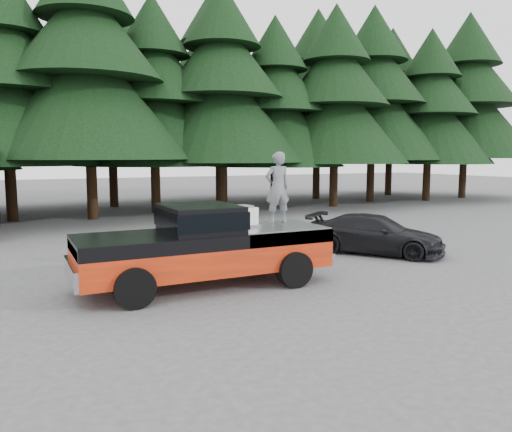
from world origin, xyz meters
name	(u,v)px	position (x,y,z in m)	size (l,w,h in m)	color
ground	(230,287)	(0.00, 0.00, 0.00)	(120.00, 120.00, 0.00)	#49494B
pickup_truck	(205,258)	(-0.50, 0.30, 0.67)	(6.00, 2.04, 1.33)	red
truck_cab	(200,218)	(-0.60, 0.30, 1.62)	(1.66, 1.90, 0.59)	black
air_compressor	(241,218)	(0.49, 0.43, 1.56)	(0.66, 0.55, 0.46)	silver
man_on_bed	(277,188)	(1.60, 0.63, 2.24)	(0.66, 0.43, 1.82)	slate
parked_car	(375,234)	(5.68, 1.72, 0.61)	(1.70, 4.18, 1.21)	black
treeline	(108,66)	(0.42, 17.20, 7.72)	(60.15, 16.05, 17.50)	black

